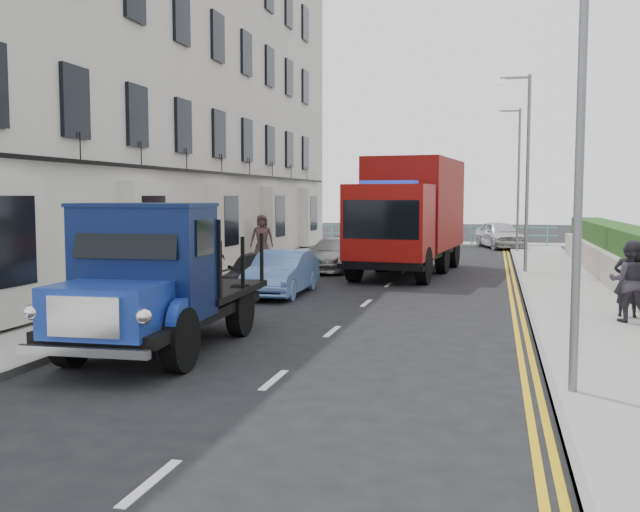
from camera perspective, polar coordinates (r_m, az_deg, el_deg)
The scene contains 21 objects.
ground at distance 12.87m, azimuth -1.01°, elevation -7.70°, with size 120.00×120.00×0.00m, color black.
pavement_west at distance 22.92m, azimuth -7.85°, elevation -2.06°, with size 2.40×38.00×0.12m, color gray.
pavement_east at distance 21.43m, azimuth 19.29°, elevation -2.77°, with size 2.60×38.00×0.12m, color gray.
promenade at distance 41.36m, azimuth 9.31°, elevation 0.98°, with size 30.00×2.50×0.12m, color gray.
sea_plane at distance 72.27m, azimuth 11.25°, elevation 2.53°, with size 120.00×120.00×0.00m, color slate.
terrace_west at distance 28.50m, azimuth -13.18°, elevation 13.53°, with size 6.31×30.20×14.25m.
seafront_railing at distance 40.54m, azimuth 9.23°, elevation 1.64°, with size 13.00×0.08×1.11m.
lamp_near at distance 10.26m, azimuth 19.47°, elevation 11.29°, with size 1.23×0.18×7.00m.
lamp_mid at distance 26.19m, azimuth 16.02°, elevation 7.28°, with size 1.23×0.18×7.00m.
lamp_far at distance 36.18m, azimuth 15.42°, elevation 6.57°, with size 1.23×0.18×7.00m.
bedford_lorry at distance 12.67m, azimuth -13.51°, elevation -2.49°, with size 2.40×5.64×2.63m.
red_lorry at distance 25.94m, azimuth 7.25°, elevation 3.49°, with size 3.47×8.13×4.14m.
parked_car_front at distance 20.35m, azimuth -5.06°, elevation -1.31°, with size 1.47×3.66×1.25m, color black.
parked_car_mid at distance 20.13m, azimuth -3.08°, elevation -1.37°, with size 1.32×3.78×1.24m, color #5E86CB.
parked_car_rear at distance 26.67m, azimuth 1.16°, elevation 0.13°, with size 1.70×4.19×1.22m, color #99999D.
seafront_car_left at distance 33.27m, azimuth 4.78°, elevation 1.41°, with size 2.71×5.87×1.63m, color black.
seafront_car_right at distance 39.20m, azimuth 14.20°, elevation 1.67°, with size 1.73×4.30×1.47m, color silver.
pedestrian_east_near at distance 17.16m, azimuth 23.40°, elevation -1.80°, with size 0.59×0.39×1.62m, color black.
pedestrian_east_far at distance 16.46m, azimuth 23.56°, elevation -1.86°, with size 0.85×0.66×1.74m, color #342F39.
pedestrian_west_near at distance 20.20m, azimuth -9.03°, elevation -0.28°, with size 1.05×0.44×1.79m, color black.
pedestrian_west_far at distance 29.14m, azimuth -4.66°, elevation 1.44°, with size 0.94×0.61×1.92m, color #443231.
Camera 1 is at (3.21, -12.15, 2.79)m, focal length 40.00 mm.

